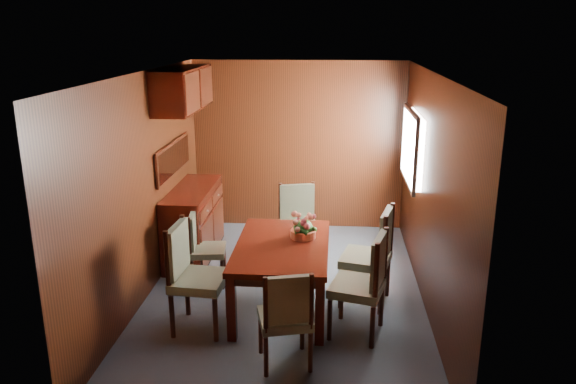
# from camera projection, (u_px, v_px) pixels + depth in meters

# --- Properties ---
(ground) EXTENTS (4.50, 4.50, 0.00)m
(ground) POSITION_uv_depth(u_px,v_px,m) (285.00, 294.00, 6.21)
(ground) COLOR #3D4853
(ground) RESTS_ON ground
(room_shell) EXTENTS (3.06, 4.52, 2.41)m
(room_shell) POSITION_uv_depth(u_px,v_px,m) (278.00, 143.00, 6.07)
(room_shell) COLOR black
(room_shell) RESTS_ON ground
(sideboard) EXTENTS (0.48, 1.40, 0.90)m
(sideboard) POSITION_uv_depth(u_px,v_px,m) (194.00, 222.00, 7.13)
(sideboard) COLOR black
(sideboard) RESTS_ON ground
(dining_table) EXTENTS (0.95, 1.51, 0.71)m
(dining_table) POSITION_uv_depth(u_px,v_px,m) (282.00, 253.00, 5.77)
(dining_table) COLOR black
(dining_table) RESTS_ON ground
(chair_left_near) EXTENTS (0.53, 0.55, 1.08)m
(chair_left_near) POSITION_uv_depth(u_px,v_px,m) (191.00, 271.00, 5.37)
(chair_left_near) COLOR black
(chair_left_near) RESTS_ON ground
(chair_left_far) EXTENTS (0.44, 0.45, 0.86)m
(chair_left_far) POSITION_uv_depth(u_px,v_px,m) (202.00, 244.00, 6.35)
(chair_left_far) COLOR black
(chair_left_far) RESTS_ON ground
(chair_right_near) EXTENTS (0.58, 0.60, 1.03)m
(chair_right_near) POSITION_uv_depth(u_px,v_px,m) (366.00, 279.00, 5.25)
(chair_right_near) COLOR black
(chair_right_near) RESTS_ON ground
(chair_right_far) EXTENTS (0.59, 0.61, 1.07)m
(chair_right_far) POSITION_uv_depth(u_px,v_px,m) (374.00, 251.00, 5.85)
(chair_right_far) COLOR black
(chair_right_far) RESTS_ON ground
(chair_head) EXTENTS (0.53, 0.51, 0.92)m
(chair_head) POSITION_uv_depth(u_px,v_px,m) (286.00, 314.00, 4.74)
(chair_head) COLOR black
(chair_head) RESTS_ON ground
(chair_foot) EXTENTS (0.57, 0.56, 1.00)m
(chair_foot) POSITION_uv_depth(u_px,v_px,m) (298.00, 220.00, 6.91)
(chair_foot) COLOR black
(chair_foot) RESTS_ON ground
(flower_centerpiece) EXTENTS (0.29, 0.29, 0.29)m
(flower_centerpiece) POSITION_uv_depth(u_px,v_px,m) (303.00, 225.00, 5.88)
(flower_centerpiece) COLOR #C15D3B
(flower_centerpiece) RESTS_ON dining_table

